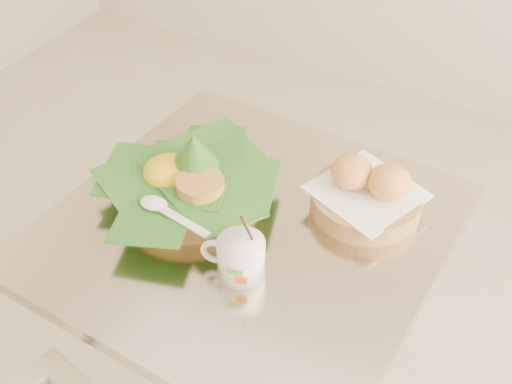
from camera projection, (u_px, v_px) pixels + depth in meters
The scene contains 4 objects.
cafe_table at pixel (248, 300), 1.35m from camera, with size 0.74×0.74×0.75m.
rice_basket at pixel (188, 179), 1.24m from camera, with size 0.34×0.34×0.17m.
bread_basket at pixel (367, 193), 1.22m from camera, with size 0.23×0.23×0.11m.
coffee_mug at pixel (240, 256), 1.09m from camera, with size 0.11×0.09×0.14m.
Camera 1 is at (0.61, -0.78, 1.58)m, focal length 45.00 mm.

